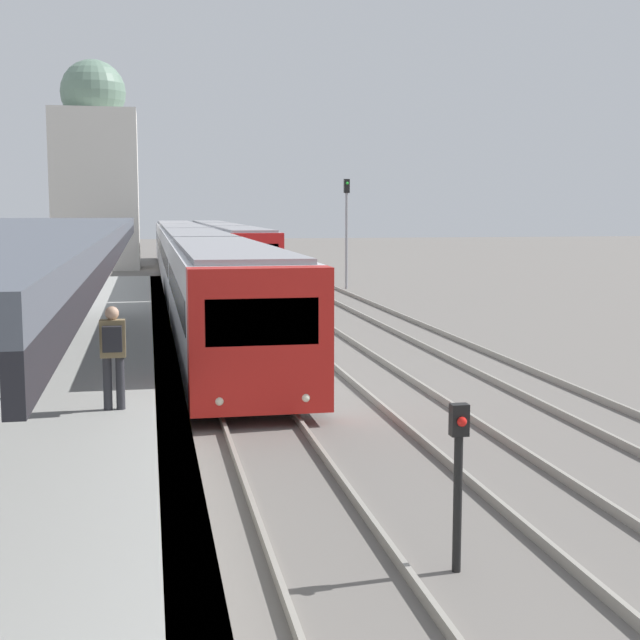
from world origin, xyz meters
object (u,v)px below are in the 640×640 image
(train_far, at_px, (223,243))
(signal_mast_far, at_px, (347,221))
(train_near, at_px, (189,255))
(signal_post_near, at_px, (458,469))
(person_on_platform, at_px, (113,349))

(train_far, bearing_deg, signal_mast_far, -76.88)
(train_near, height_order, signal_mast_far, signal_mast_far)
(signal_post_near, distance_m, signal_mast_far, 36.09)
(train_near, xyz_separation_m, train_far, (3.31, 18.60, -0.06))
(train_near, xyz_separation_m, signal_mast_far, (7.95, -1.32, 1.74))
(person_on_platform, relative_size, signal_mast_far, 0.30)
(person_on_platform, distance_m, train_far, 50.55)
(train_far, height_order, signal_post_near, train_far)
(train_far, distance_m, signal_post_near, 55.36)
(signal_post_near, bearing_deg, person_on_platform, 127.53)
(train_near, distance_m, signal_mast_far, 8.25)
(person_on_platform, bearing_deg, signal_post_near, -52.47)
(train_far, bearing_deg, train_near, -100.08)
(train_near, relative_size, train_far, 1.45)
(person_on_platform, distance_m, signal_post_near, 6.50)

